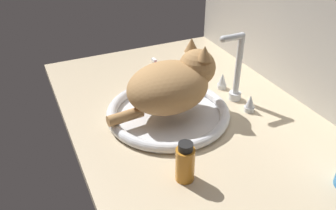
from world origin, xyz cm
name	(u,v)px	position (x,y,z in cm)	size (l,w,h in cm)	color
countertop	(190,118)	(0.00, 0.00, 1.50)	(109.58, 71.94, 3.00)	#CCB793
backsplash_wall	(294,46)	(0.00, 37.17, 18.89)	(109.58, 2.40, 37.79)	beige
sink_basin	(168,112)	(-1.89, -6.69, 4.36)	(37.44, 37.44, 3.03)	white
faucet	(236,76)	(-1.89, 16.97, 11.67)	(19.21, 9.60, 23.10)	silver
cat	(174,83)	(-2.09, -4.58, 13.81)	(22.36, 35.21, 19.09)	tan
amber_bottle	(185,163)	(24.09, -14.22, 7.96)	(4.64, 4.64, 10.63)	#C67A23
toothbrush	(162,68)	(-32.07, 4.45, 3.63)	(16.45, 2.11, 1.70)	#D83359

